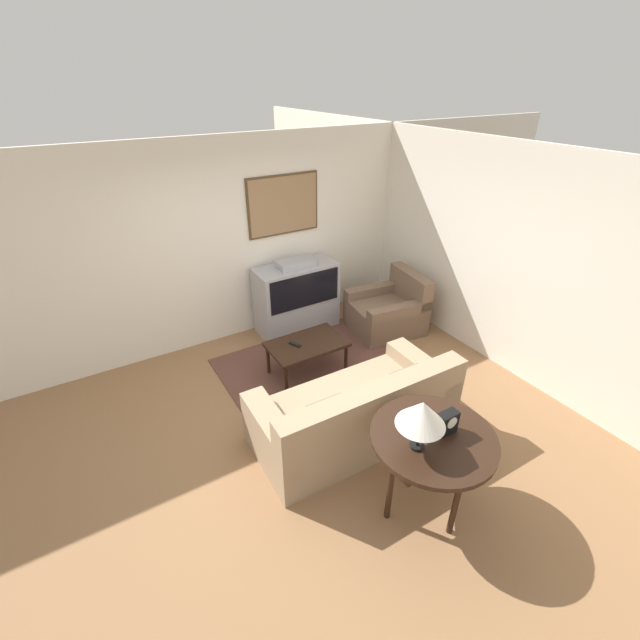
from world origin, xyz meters
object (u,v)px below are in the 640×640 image
(armchair, at_px, (388,312))
(console_table, at_px, (433,443))
(mantel_clock, at_px, (447,423))
(coffee_table, at_px, (307,346))
(tv, at_px, (297,297))
(table_lamp, at_px, (422,414))
(couch, at_px, (356,413))

(armchair, distance_m, console_table, 3.03)
(mantel_clock, bearing_deg, coffee_table, 91.17)
(tv, xyz_separation_m, console_table, (-0.50, -3.23, 0.23))
(console_table, distance_m, table_lamp, 0.45)
(couch, height_order, mantel_clock, mantel_clock)
(couch, relative_size, console_table, 2.04)
(couch, distance_m, table_lamp, 1.31)
(tv, relative_size, couch, 0.57)
(mantel_clock, bearing_deg, table_lamp, 179.82)
(coffee_table, bearing_deg, mantel_clock, -88.83)
(couch, distance_m, mantel_clock, 1.17)
(armchair, bearing_deg, console_table, -25.39)
(table_lamp, height_order, mantel_clock, table_lamp)
(armchair, bearing_deg, table_lamp, -28.32)
(tv, xyz_separation_m, mantel_clock, (-0.39, -3.24, 0.40))
(coffee_table, distance_m, mantel_clock, 2.25)
(table_lamp, distance_m, mantel_clock, 0.39)
(tv, height_order, couch, tv)
(mantel_clock, bearing_deg, tv, 83.20)
(armchair, relative_size, console_table, 1.05)
(couch, distance_m, armchair, 2.26)
(table_lamp, bearing_deg, couch, 80.96)
(couch, bearing_deg, mantel_clock, 99.62)
(couch, bearing_deg, coffee_table, -93.92)
(armchair, relative_size, table_lamp, 2.38)
(couch, height_order, console_table, couch)
(tv, xyz_separation_m, couch, (-0.54, -2.24, -0.21))
(coffee_table, xyz_separation_m, mantel_clock, (0.04, -2.19, 0.50))
(console_table, bearing_deg, armchair, 57.12)
(tv, relative_size, coffee_table, 1.25)
(console_table, bearing_deg, tv, 81.24)
(mantel_clock, bearing_deg, couch, 98.53)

